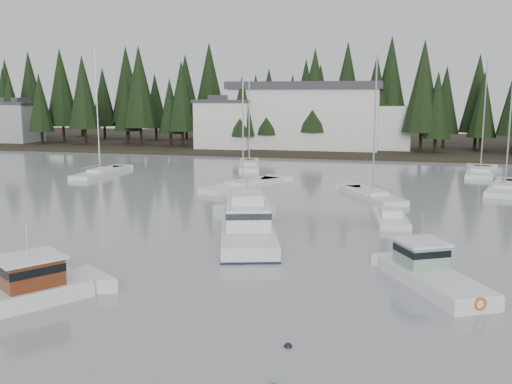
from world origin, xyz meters
TOP-DOWN VIEW (x-y plane):
  - far_shore_land at (0.00, 97.00)m, footprint 240.00×54.00m
  - conifer_treeline at (0.00, 86.00)m, footprint 200.00×22.00m
  - house_west at (-18.00, 79.00)m, footprint 9.54×7.42m
  - house_far_west at (-60.00, 81.00)m, footprint 8.48×7.42m
  - harbor_inn at (-2.96, 82.34)m, footprint 29.50×11.50m
  - lobster_boat_brown at (-7.05, 8.13)m, footprint 7.05×8.43m
  - cabin_cruiser_center at (0.58, 22.47)m, footprint 6.41×11.50m
  - lobster_boat_teal at (11.83, 15.73)m, footprint 5.55×7.44m
  - sailboat_0 at (-5.13, 42.56)m, footprint 6.71×10.99m
  - sailboat_1 at (20.48, 47.05)m, footprint 5.30×10.58m
  - sailboat_2 at (-8.64, 58.57)m, footprint 4.97×10.98m
  - sailboat_3 at (19.74, 59.06)m, footprint 4.56×10.56m
  - sailboat_7 at (7.91, 39.76)m, footprint 6.55×9.28m
  - sailboat_9 at (-24.01, 47.57)m, footprint 2.47×10.07m
  - runabout_1 at (9.68, 29.92)m, footprint 3.00×6.16m
  - mooring_buoy_dark at (6.19, 7.17)m, footprint 0.33×0.33m

SIDE VIEW (x-z plane):
  - far_shore_land at x=0.00m, z-range -0.50..0.50m
  - conifer_treeline at x=0.00m, z-range -10.00..10.00m
  - mooring_buoy_dark at x=6.19m, z-range -0.17..0.17m
  - sailboat_2 at x=-8.64m, z-range -5.73..5.84m
  - sailboat_0 at x=-5.13m, z-range -6.77..6.90m
  - sailboat_3 at x=19.74m, z-range -6.92..7.06m
  - sailboat_1 at x=20.48m, z-range -6.63..6.76m
  - sailboat_7 at x=7.91m, z-range -6.56..6.71m
  - sailboat_9 at x=-24.01m, z-range -7.43..7.61m
  - runabout_1 at x=9.68m, z-range -0.58..0.84m
  - lobster_boat_brown at x=-7.05m, z-range -1.59..2.53m
  - lobster_boat_teal at x=11.83m, z-range -1.50..2.45m
  - cabin_cruiser_center at x=0.58m, z-range -1.65..3.07m
  - house_far_west at x=-60.00m, z-range 0.28..8.53m
  - house_west at x=-18.00m, z-range 0.28..9.03m
  - harbor_inn at x=-2.96m, z-range 0.33..11.23m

